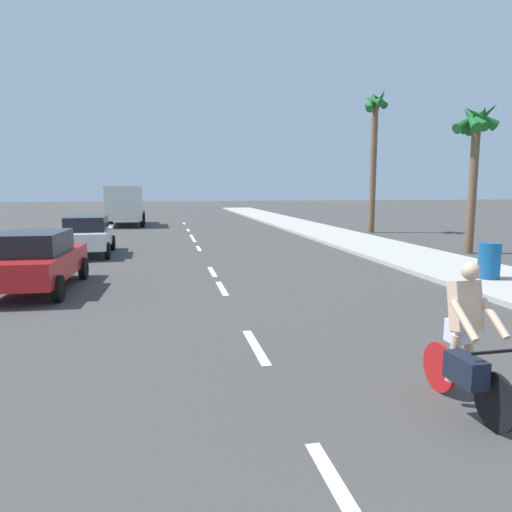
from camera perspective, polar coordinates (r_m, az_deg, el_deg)
ground_plane at (r=19.77m, az=-6.65°, el=0.38°), size 160.00×160.00×0.00m
sidewalk_strip at (r=23.62m, az=12.39°, el=1.69°), size 3.60×80.00×0.14m
lane_stripe_1 at (r=4.68m, az=10.60°, el=-26.86°), size 0.16×1.80×0.01m
lane_stripe_2 at (r=8.18m, az=-0.04°, el=-10.90°), size 0.16×1.80×0.01m
lane_stripe_3 at (r=12.76m, az=-4.16°, el=-3.91°), size 0.16×1.80×0.01m
lane_stripe_4 at (r=15.29m, az=-5.33°, el=-1.89°), size 0.16×1.80×0.01m
lane_stripe_5 at (r=21.24m, az=-6.96°, el=0.93°), size 0.16×1.80×0.01m
lane_stripe_6 at (r=24.64m, az=-7.54°, el=1.92°), size 0.16×1.80×0.01m
lane_stripe_7 at (r=26.67m, az=-7.81°, el=2.39°), size 0.16×1.80×0.01m
lane_stripe_8 at (r=30.60m, az=-8.23°, el=3.12°), size 0.16×1.80×0.01m
lane_stripe_9 at (r=36.52m, az=-8.70°, el=3.93°), size 0.16×1.80×0.01m
cyclist at (r=6.24m, az=24.05°, el=-9.78°), size 0.63×1.71×1.82m
parked_car_red at (r=13.57m, az=-25.17°, el=-0.37°), size 2.09×4.27×1.57m
parked_car_white at (r=20.10m, az=-19.72°, el=2.48°), size 1.97×4.08×1.57m
delivery_truck at (r=35.29m, az=-15.57°, el=6.02°), size 2.82×6.31×2.80m
palm_tree_mid at (r=21.42m, az=25.10°, el=13.30°), size 1.90×1.75×6.18m
palm_tree_far at (r=29.72m, az=14.18°, el=14.72°), size 1.64×1.80×8.59m
trash_bin_near at (r=14.84m, az=26.42°, el=-0.52°), size 0.60×0.60×1.02m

